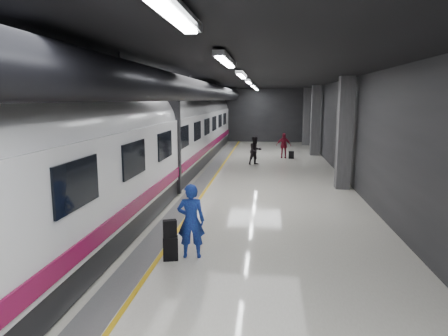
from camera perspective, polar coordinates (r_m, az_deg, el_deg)
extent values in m
plane|color=white|center=(14.95, 0.36, -4.15)|extent=(40.00, 40.00, 0.00)
cube|color=black|center=(14.54, 0.38, 13.34)|extent=(10.00, 40.00, 0.02)
cube|color=#28282B|center=(34.49, 3.79, 7.51)|extent=(10.00, 0.02, 4.50)
cube|color=#28282B|center=(15.88, -17.95, 4.44)|extent=(0.02, 40.00, 4.50)
cube|color=#28282B|center=(14.92, 19.90, 4.02)|extent=(0.02, 40.00, 4.50)
cube|color=slate|center=(15.14, -4.74, -3.98)|extent=(0.65, 39.80, 0.01)
cube|color=yellow|center=(15.07, -3.25, -4.02)|extent=(0.10, 39.80, 0.01)
cylinder|color=black|center=(14.70, -4.77, 11.12)|extent=(0.80, 38.00, 0.80)
cube|color=silver|center=(3.63, -8.58, 22.50)|extent=(0.22, 2.60, 0.10)
cube|color=silver|center=(8.52, 0.28, 15.20)|extent=(0.22, 2.60, 0.10)
cube|color=silver|center=(13.48, 2.54, 13.19)|extent=(0.22, 2.60, 0.10)
cube|color=silver|center=(18.47, 3.57, 12.25)|extent=(0.22, 2.60, 0.10)
cube|color=silver|center=(23.46, 4.15, 11.71)|extent=(0.22, 2.60, 0.10)
cube|color=silver|center=(28.46, 4.53, 11.36)|extent=(0.22, 2.60, 0.10)
cube|color=silver|center=(32.45, 4.75, 11.15)|extent=(0.22, 2.60, 0.10)
cube|color=#515154|center=(16.77, 16.81, 4.76)|extent=(0.55, 0.55, 4.50)
cube|color=#515154|center=(26.64, 12.91, 6.63)|extent=(0.55, 0.55, 4.50)
cube|color=#515154|center=(32.60, 11.71, 7.20)|extent=(0.55, 0.55, 4.50)
cube|color=black|center=(15.53, -11.67, -2.50)|extent=(2.80, 38.00, 0.60)
cube|color=white|center=(15.30, -11.85, 2.64)|extent=(2.90, 38.00, 2.20)
cylinder|color=white|center=(15.21, -11.97, 6.19)|extent=(2.80, 38.00, 2.80)
cube|color=maroon|center=(15.03, -6.40, -0.43)|extent=(0.04, 38.00, 0.35)
cube|color=black|center=(15.27, -11.88, 3.57)|extent=(3.05, 0.25, 3.80)
cube|color=black|center=(7.35, -20.24, -2.17)|extent=(0.05, 1.60, 0.85)
cube|color=black|center=(10.08, -12.71, 1.29)|extent=(0.05, 1.60, 0.85)
cube|color=black|center=(12.93, -8.43, 3.25)|extent=(0.05, 1.60, 0.85)
cube|color=black|center=(15.84, -5.70, 4.49)|extent=(0.05, 1.60, 0.85)
cube|color=black|center=(18.77, -3.81, 5.33)|extent=(0.05, 1.60, 0.85)
cube|color=black|center=(21.73, -2.44, 5.95)|extent=(0.05, 1.60, 0.85)
cube|color=black|center=(24.69, -1.39, 6.41)|extent=(0.05, 1.60, 0.85)
cube|color=black|center=(27.66, -0.56, 6.77)|extent=(0.05, 1.60, 0.85)
cube|color=black|center=(30.64, 0.10, 7.06)|extent=(0.05, 1.60, 0.85)
imported|color=blue|center=(9.20, -4.73, -7.53)|extent=(0.67, 0.48, 1.73)
cube|color=black|center=(9.27, -7.62, -11.31)|extent=(0.37, 0.28, 0.55)
cube|color=black|center=(9.11, -7.73, -8.57)|extent=(0.33, 0.26, 0.39)
imported|color=black|center=(22.26, 4.49, 2.51)|extent=(0.97, 0.92, 1.59)
imported|color=maroon|center=(25.11, 8.51, 3.21)|extent=(0.93, 0.43, 1.55)
cube|color=black|center=(24.90, 9.59, 1.86)|extent=(0.32, 0.21, 0.46)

